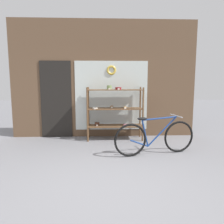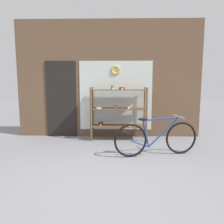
% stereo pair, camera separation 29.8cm
% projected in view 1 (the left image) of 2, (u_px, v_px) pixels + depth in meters
% --- Properties ---
extents(ground_plane, '(30.00, 30.00, 0.00)m').
position_uv_depth(ground_plane, '(106.00, 183.00, 3.34)').
color(ground_plane, gray).
extents(storefront_facade, '(5.09, 0.13, 3.20)m').
position_uv_depth(storefront_facade, '(103.00, 81.00, 6.03)').
color(storefront_facade, brown).
rests_on(storefront_facade, ground_plane).
extents(display_case, '(1.47, 0.47, 1.44)m').
position_uv_depth(display_case, '(115.00, 109.00, 5.78)').
color(display_case, brown).
rests_on(display_case, ground_plane).
extents(bicycle, '(1.78, 0.54, 0.83)m').
position_uv_depth(bicycle, '(155.00, 137.00, 4.62)').
color(bicycle, black).
rests_on(bicycle, ground_plane).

